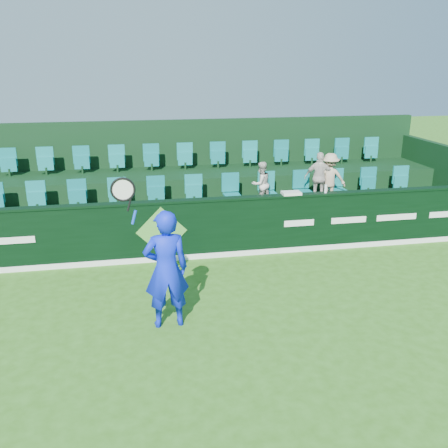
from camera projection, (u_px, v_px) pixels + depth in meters
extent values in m
plane|color=#2F6217|center=(182.00, 361.00, 7.32)|extent=(60.00, 60.00, 0.00)
cube|color=black|center=(161.00, 232.00, 10.85)|extent=(16.00, 0.20, 1.30)
cube|color=black|center=(160.00, 202.00, 10.64)|extent=(16.00, 0.24, 0.05)
cube|color=white|center=(163.00, 259.00, 10.94)|extent=(16.00, 0.02, 0.12)
cube|color=#4B9436|center=(162.00, 231.00, 10.73)|extent=(1.10, 0.02, 1.10)
cube|color=white|center=(9.00, 241.00, 10.18)|extent=(1.00, 0.01, 0.14)
cube|color=white|center=(299.00, 223.00, 11.28)|extent=(0.70, 0.01, 0.14)
cube|color=white|center=(349.00, 220.00, 11.50)|extent=(0.85, 0.01, 0.14)
cube|color=white|center=(397.00, 217.00, 11.71)|extent=(1.00, 0.01, 0.14)
cube|color=white|center=(443.00, 214.00, 11.92)|extent=(0.70, 0.01, 0.14)
cube|color=black|center=(159.00, 227.00, 11.96)|extent=(16.00, 2.00, 0.80)
cube|color=black|center=(154.00, 197.00, 13.65)|extent=(16.00, 1.80, 1.30)
cube|color=black|center=(151.00, 166.00, 14.38)|extent=(16.00, 0.20, 2.60)
cube|color=black|center=(438.00, 180.00, 14.01)|extent=(0.20, 4.00, 2.00)
cube|color=#127876|center=(156.00, 195.00, 12.11)|extent=(13.50, 0.50, 0.60)
cube|color=#127876|center=(152.00, 160.00, 13.63)|extent=(13.50, 0.50, 0.60)
imported|color=#0D21E1|center=(166.00, 269.00, 8.04)|extent=(0.76, 0.52, 1.99)
cylinder|color=#143FBF|center=(134.00, 217.00, 7.57)|extent=(0.10, 0.04, 0.22)
cylinder|color=black|center=(129.00, 205.00, 7.50)|extent=(0.09, 0.03, 0.20)
torus|color=black|center=(123.00, 190.00, 7.41)|extent=(0.46, 0.04, 0.46)
cylinder|color=silver|center=(123.00, 190.00, 7.41)|extent=(0.38, 0.01, 0.38)
imported|color=beige|center=(261.00, 184.00, 12.13)|extent=(0.65, 0.58, 1.09)
imported|color=beige|center=(320.00, 178.00, 12.36)|extent=(0.80, 0.52, 1.27)
imported|color=tan|center=(330.00, 178.00, 12.42)|extent=(0.89, 0.66, 1.23)
cube|color=silver|center=(291.00, 193.00, 11.14)|extent=(0.42, 0.27, 0.06)
cylinder|color=white|center=(326.00, 189.00, 11.27)|extent=(0.06, 0.06, 0.19)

